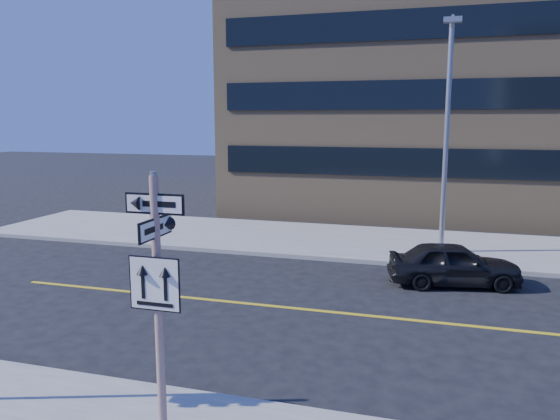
% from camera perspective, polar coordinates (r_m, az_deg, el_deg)
% --- Properties ---
extents(ground, '(120.00, 120.00, 0.00)m').
position_cam_1_polar(ground, '(11.21, -5.70, -16.68)').
color(ground, black).
rests_on(ground, ground).
extents(sign_pole, '(0.92, 0.92, 4.06)m').
position_cam_1_polar(sign_pole, '(8.19, -12.68, -8.49)').
color(sign_pole, beige).
rests_on(sign_pole, near_sidewalk).
extents(parked_car_a, '(2.30, 4.09, 1.31)m').
position_cam_1_polar(parked_car_a, '(17.19, 17.70, -5.38)').
color(parked_car_a, black).
rests_on(parked_car_a, ground).
extents(streetlight_a, '(0.55, 2.25, 8.00)m').
position_cam_1_polar(streetlight_a, '(20.05, 17.06, 8.56)').
color(streetlight_a, gray).
rests_on(streetlight_a, far_sidewalk).
extents(building_brick, '(18.00, 18.00, 18.00)m').
position_cam_1_polar(building_brick, '(34.59, 13.81, 15.97)').
color(building_brick, tan).
rests_on(building_brick, ground).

